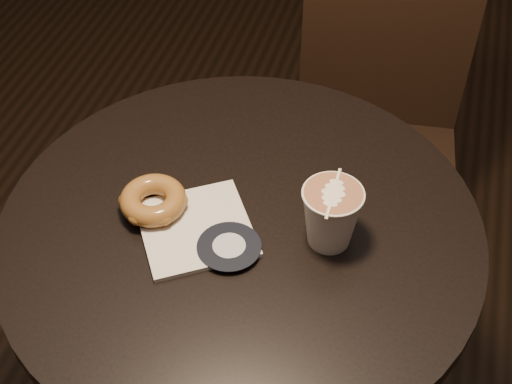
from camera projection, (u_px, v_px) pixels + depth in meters
cafe_table at (242, 303)px, 1.17m from camera, size 0.70×0.70×0.75m
chair at (378, 109)px, 1.57m from camera, size 0.40×0.40×0.93m
pastry_bag at (196, 228)px, 1.01m from camera, size 0.21×0.21×0.01m
doughnut at (153, 200)px, 1.02m from camera, size 0.10×0.10×0.03m
latte_cup at (331, 217)px, 0.97m from camera, size 0.08×0.08×0.09m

